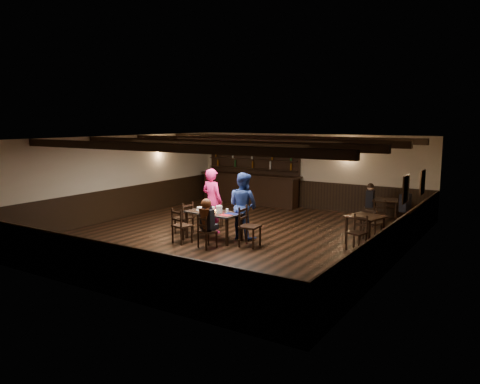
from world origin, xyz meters
The scene contains 25 objects.
ground centered at (0.00, 0.00, 0.00)m, with size 10.00×10.00×0.00m, color black.
room_shell centered at (0.01, 0.04, 1.75)m, with size 9.02×10.02×2.71m.
dining_table centered at (-0.22, -0.62, 0.67)m, with size 1.56×0.86×0.75m.
chair_near_left centered at (-0.73, -1.43, 0.54)m, with size 0.51×0.50×0.92m.
chair_near_right centered at (0.12, -1.48, 0.50)m, with size 0.49×0.48×0.85m.
chair_end_left centered at (-1.26, -0.53, 0.53)m, with size 0.47×0.48×0.91m.
chair_end_right centered at (0.88, -0.71, 0.60)m, with size 0.50×0.52×1.03m.
chair_far_pushed centered at (-1.03, 0.68, 0.45)m, with size 0.47×0.47×0.77m.
woman_pink centered at (-0.73, 0.02, 0.92)m, with size 0.67×0.44×1.84m, color #E11F6C.
man_blue centered at (0.37, -0.07, 0.90)m, with size 0.88×0.68×1.81m, color navy.
seated_person centered at (0.14, -1.43, 0.83)m, with size 0.34×0.51×0.83m.
cake centered at (-0.66, -0.59, 0.79)m, with size 0.29×0.29×0.09m.
plate_stack_a centered at (-0.23, -0.71, 0.83)m, with size 0.17×0.17×0.16m, color white.
plate_stack_b centered at (-0.04, -0.62, 0.85)m, with size 0.16×0.16×0.19m, color white.
tea_light centered at (-0.22, -0.55, 0.78)m, with size 0.04×0.04×0.06m.
salt_shaker centered at (0.07, -0.77, 0.80)m, with size 0.04×0.04×0.09m, color silver.
pepper_shaker centered at (0.15, -0.69, 0.80)m, with size 0.04×0.04×0.10m, color #A5A8AD.
drink_glass centered at (0.13, -0.49, 0.81)m, with size 0.07×0.07×0.11m, color silver.
menu_red centered at (0.26, -0.80, 0.75)m, with size 0.30×0.21×0.00m, color maroon.
menu_blue centered at (0.32, -0.55, 0.75)m, with size 0.33×0.23×0.00m, color #0D1343.
bar_counter centered at (-2.26, 4.72, 0.73)m, with size 4.13×0.70×2.20m.
back_table_a centered at (3.38, 1.06, 0.65)m, with size 1.00×1.00×0.75m.
back_table_b centered at (3.12, 3.91, 0.65)m, with size 0.92×0.92×0.75m.
bg_patron_left centered at (2.64, 3.89, 0.85)m, with size 0.27×0.39×0.76m.
bg_patron_right centered at (3.77, 3.69, 0.85)m, with size 0.30×0.41×0.77m.
Camera 1 is at (6.93, -10.64, 3.17)m, focal length 35.00 mm.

